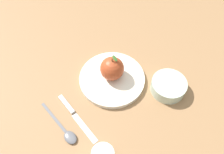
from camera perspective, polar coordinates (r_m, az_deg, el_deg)
ground_plane at (r=0.79m, az=-1.38°, el=-3.33°), size 2.40×2.40×0.00m
dinner_plate at (r=0.81m, az=0.00°, el=-0.38°), size 0.24×0.24×0.02m
apple at (r=0.77m, az=0.02°, el=2.17°), size 0.08×0.08×0.10m
side_bowl at (r=0.80m, az=14.27°, el=-2.12°), size 0.12×0.12×0.04m
knife at (r=0.76m, az=-9.74°, el=-9.35°), size 0.07×0.20×0.01m
spoon at (r=0.73m, az=-11.63°, el=-13.70°), size 0.08×0.18×0.01m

